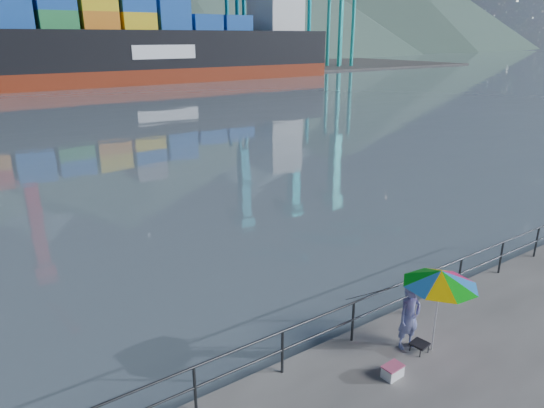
# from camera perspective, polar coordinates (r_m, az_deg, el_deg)

# --- Properties ---
(far_dock) EXTENTS (200.00, 40.00, 0.40)m
(far_dock) POSITION_cam_1_polar(r_m,az_deg,el_deg) (99.69, -26.10, 13.40)
(far_dock) COLOR #514F4C
(far_dock) RESTS_ON ground
(guardrail) EXTENTS (22.00, 0.06, 1.03)m
(guardrail) POSITION_cam_1_polar(r_m,az_deg,el_deg) (11.03, 5.59, -15.12)
(guardrail) COLOR #2D3033
(guardrail) RESTS_ON ground
(container_stacks) EXTENTS (58.00, 5.40, 7.80)m
(container_stacks) POSITION_cam_1_polar(r_m,az_deg,el_deg) (105.72, -13.77, 16.59)
(container_stacks) COLOR orange
(container_stacks) RESTS_ON ground
(fisherman) EXTENTS (0.61, 0.45, 1.54)m
(fisherman) POSITION_cam_1_polar(r_m,az_deg,el_deg) (11.53, 15.85, -12.67)
(fisherman) COLOR navy
(fisherman) RESTS_ON ground
(beach_umbrella) EXTENTS (2.03, 2.03, 1.99)m
(beach_umbrella) POSITION_cam_1_polar(r_m,az_deg,el_deg) (11.09, 19.23, -8.21)
(beach_umbrella) COLOR white
(beach_umbrella) RESTS_ON ground
(folding_stool) EXTENTS (0.40, 0.40, 0.23)m
(folding_stool) POSITION_cam_1_polar(r_m,az_deg,el_deg) (11.79, 16.95, -15.80)
(folding_stool) COLOR black
(folding_stool) RESTS_ON ground
(cooler_bag) EXTENTS (0.43, 0.30, 0.24)m
(cooler_bag) POSITION_cam_1_polar(r_m,az_deg,el_deg) (10.93, 13.99, -18.61)
(cooler_bag) COLOR white
(cooler_bag) RESTS_ON ground
(fishing_rod) EXTENTS (0.19, 1.79, 1.26)m
(fishing_rod) POSITION_cam_1_polar(r_m,az_deg,el_deg) (12.45, 11.17, -13.89)
(fishing_rod) COLOR black
(fishing_rod) RESTS_ON ground
(container_ship) EXTENTS (63.07, 10.51, 18.10)m
(container_ship) POSITION_cam_1_polar(r_m,az_deg,el_deg) (83.13, -12.96, 18.05)
(container_ship) COLOR maroon
(container_ship) RESTS_ON ground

